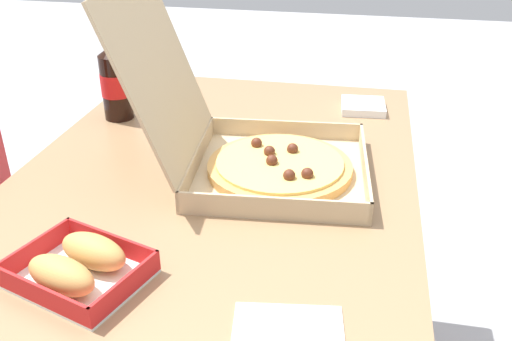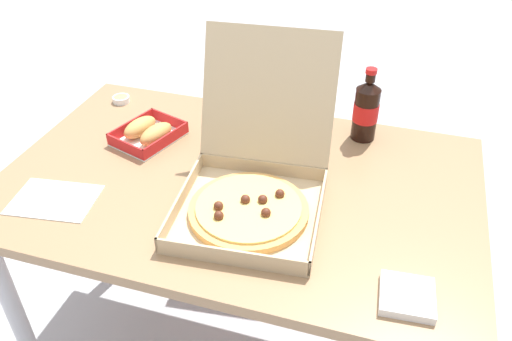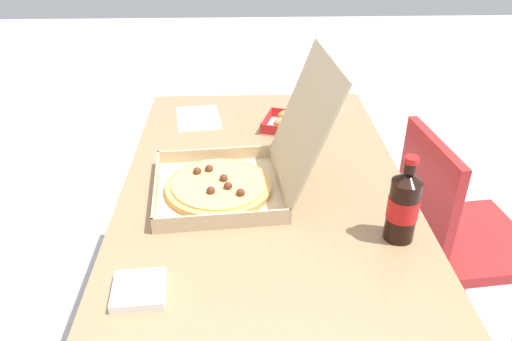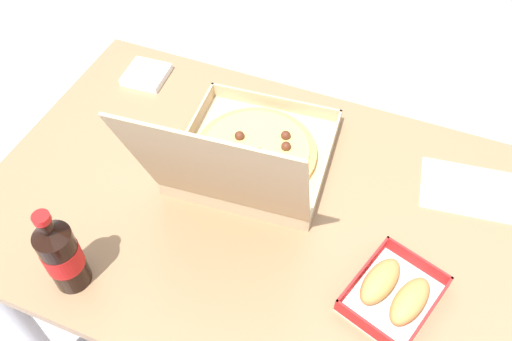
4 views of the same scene
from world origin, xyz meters
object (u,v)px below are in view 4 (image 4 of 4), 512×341
at_px(paper_menu, 467,190).
at_px(cola_bottle, 61,255).
at_px(napkin_pile, 146,75).
at_px(pizza_box_open, 250,156).
at_px(bread_side_box, 394,292).

bearing_deg(paper_menu, cola_bottle, 29.00).
bearing_deg(napkin_pile, pizza_box_open, 152.95).
bearing_deg(napkin_pile, bread_side_box, 152.89).
xyz_separation_m(bread_side_box, napkin_pile, (0.78, -0.40, -0.02)).
distance_m(paper_menu, napkin_pile, 0.88).
bearing_deg(cola_bottle, paper_menu, -143.15).
distance_m(bread_side_box, napkin_pile, 0.88).
bearing_deg(bread_side_box, pizza_box_open, -27.18).
distance_m(cola_bottle, napkin_pile, 0.63).
relative_size(cola_bottle, napkin_pile, 2.04).
relative_size(bread_side_box, paper_menu, 1.08).
relative_size(pizza_box_open, napkin_pile, 4.53).
xyz_separation_m(cola_bottle, napkin_pile, (0.17, -0.60, -0.08)).
distance_m(pizza_box_open, cola_bottle, 0.46).
bearing_deg(cola_bottle, napkin_pile, -74.08).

